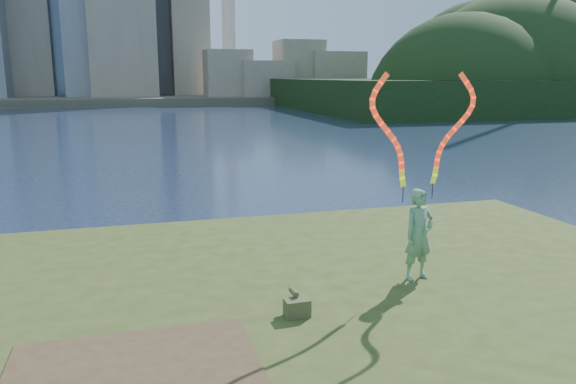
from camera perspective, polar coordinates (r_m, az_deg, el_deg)
name	(u,v)px	position (r m, az deg, el deg)	size (l,w,h in m)	color
ground	(254,318)	(10.88, -3.43, -12.68)	(320.00, 320.00, 0.00)	#18253D
grassy_knoll	(288,360)	(8.74, -0.02, -16.67)	(20.00, 18.00, 0.80)	#364418
dirt_patch	(135,384)	(7.46, -15.30, -18.33)	(3.20, 3.00, 0.02)	#47331E
far_shore	(138,98)	(104.78, -15.01, 9.23)	(320.00, 40.00, 1.20)	#484435
wooded_hill	(559,105)	(93.13, 25.78, 7.93)	(78.00, 50.00, 63.00)	black
woman_with_ribbons	(420,205)	(10.45, 13.22, -1.25)	(2.04, 0.57, 4.07)	#136B27
canvas_bag	(297,307)	(8.96, 0.90, -11.56)	(0.40, 0.45, 0.37)	#404725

